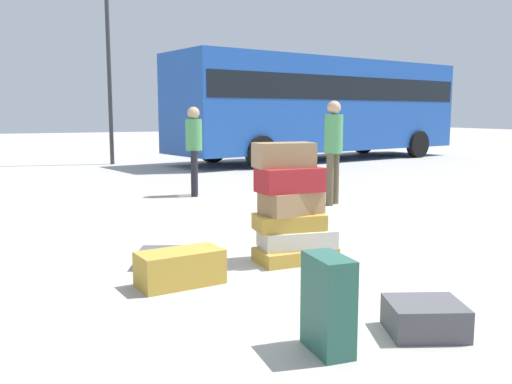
{
  "coord_description": "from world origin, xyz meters",
  "views": [
    {
      "loc": [
        -2.73,
        -4.77,
        1.51
      ],
      "look_at": [
        -0.06,
        1.07,
        0.59
      ],
      "focal_mm": 39.06,
      "sensor_mm": 36.0,
      "label": 1
    }
  ],
  "objects_px": {
    "suitcase_tower": "(291,209)",
    "suitcase_charcoal_foreground_near": "(425,318)",
    "suitcase_charcoal_left_side": "(174,258)",
    "person_passerby_in_red": "(333,143)",
    "person_tourist_with_camera": "(194,143)",
    "suitcase_tan_foreground_far": "(180,268)",
    "lamp_post": "(107,12)",
    "suitcase_teal_upright_blue": "(328,304)",
    "parked_bus": "(321,103)"
  },
  "relations": [
    {
      "from": "suitcase_tower",
      "to": "suitcase_tan_foreground_far",
      "type": "relative_size",
      "value": 1.64
    },
    {
      "from": "suitcase_tower",
      "to": "person_tourist_with_camera",
      "type": "distance_m",
      "value": 4.79
    },
    {
      "from": "suitcase_teal_upright_blue",
      "to": "parked_bus",
      "type": "height_order",
      "value": "parked_bus"
    },
    {
      "from": "suitcase_tan_foreground_far",
      "to": "parked_bus",
      "type": "relative_size",
      "value": 0.07
    },
    {
      "from": "suitcase_teal_upright_blue",
      "to": "person_passerby_in_red",
      "type": "bearing_deg",
      "value": 62.15
    },
    {
      "from": "suitcase_charcoal_left_side",
      "to": "lamp_post",
      "type": "relative_size",
      "value": 0.1
    },
    {
      "from": "suitcase_charcoal_left_side",
      "to": "suitcase_charcoal_foreground_near",
      "type": "bearing_deg",
      "value": -41.91
    },
    {
      "from": "suitcase_teal_upright_blue",
      "to": "parked_bus",
      "type": "xyz_separation_m",
      "value": [
        7.55,
        12.62,
        1.52
      ]
    },
    {
      "from": "suitcase_tan_foreground_far",
      "to": "suitcase_teal_upright_blue",
      "type": "xyz_separation_m",
      "value": [
        0.45,
        -1.72,
        0.16
      ]
    },
    {
      "from": "suitcase_tan_foreground_far",
      "to": "suitcase_teal_upright_blue",
      "type": "relative_size",
      "value": 1.19
    },
    {
      "from": "person_passerby_in_red",
      "to": "suitcase_tower",
      "type": "bearing_deg",
      "value": 17.82
    },
    {
      "from": "suitcase_tan_foreground_far",
      "to": "person_passerby_in_red",
      "type": "bearing_deg",
      "value": 34.67
    },
    {
      "from": "parked_bus",
      "to": "suitcase_teal_upright_blue",
      "type": "bearing_deg",
      "value": -132.47
    },
    {
      "from": "suitcase_charcoal_foreground_near",
      "to": "suitcase_teal_upright_blue",
      "type": "distance_m",
      "value": 0.79
    },
    {
      "from": "person_tourist_with_camera",
      "to": "suitcase_charcoal_foreground_near",
      "type": "bearing_deg",
      "value": 15.33
    },
    {
      "from": "suitcase_charcoal_left_side",
      "to": "suitcase_tan_foreground_far",
      "type": "bearing_deg",
      "value": -77.43
    },
    {
      "from": "person_tourist_with_camera",
      "to": "parked_bus",
      "type": "xyz_separation_m",
      "value": [
        6.19,
        5.84,
        0.87
      ]
    },
    {
      "from": "suitcase_tower",
      "to": "suitcase_charcoal_foreground_near",
      "type": "height_order",
      "value": "suitcase_tower"
    },
    {
      "from": "person_passerby_in_red",
      "to": "parked_bus",
      "type": "xyz_separation_m",
      "value": [
        4.43,
        7.74,
        0.82
      ]
    },
    {
      "from": "person_passerby_in_red",
      "to": "person_tourist_with_camera",
      "type": "bearing_deg",
      "value": -80.37
    },
    {
      "from": "suitcase_charcoal_foreground_near",
      "to": "person_passerby_in_red",
      "type": "height_order",
      "value": "person_passerby_in_red"
    },
    {
      "from": "suitcase_charcoal_left_side",
      "to": "person_passerby_in_red",
      "type": "height_order",
      "value": "person_passerby_in_red"
    },
    {
      "from": "suitcase_charcoal_foreground_near",
      "to": "suitcase_charcoal_left_side",
      "type": "relative_size",
      "value": 0.76
    },
    {
      "from": "suitcase_charcoal_left_side",
      "to": "suitcase_teal_upright_blue",
      "type": "bearing_deg",
      "value": -58.61
    },
    {
      "from": "suitcase_charcoal_foreground_near",
      "to": "suitcase_tan_foreground_far",
      "type": "distance_m",
      "value": 2.13
    },
    {
      "from": "person_passerby_in_red",
      "to": "suitcase_tan_foreground_far",
      "type": "bearing_deg",
      "value": 8.25
    },
    {
      "from": "person_tourist_with_camera",
      "to": "person_passerby_in_red",
      "type": "height_order",
      "value": "person_passerby_in_red"
    },
    {
      "from": "suitcase_tan_foreground_far",
      "to": "lamp_post",
      "type": "distance_m",
      "value": 12.93
    },
    {
      "from": "suitcase_tower",
      "to": "suitcase_charcoal_foreground_near",
      "type": "relative_size",
      "value": 2.4
    },
    {
      "from": "suitcase_charcoal_foreground_near",
      "to": "person_passerby_in_red",
      "type": "xyz_separation_m",
      "value": [
        2.36,
        4.92,
        0.91
      ]
    },
    {
      "from": "suitcase_teal_upright_blue",
      "to": "person_passerby_in_red",
      "type": "height_order",
      "value": "person_passerby_in_red"
    },
    {
      "from": "suitcase_tan_foreground_far",
      "to": "person_tourist_with_camera",
      "type": "height_order",
      "value": "person_tourist_with_camera"
    },
    {
      "from": "suitcase_charcoal_left_side",
      "to": "parked_bus",
      "type": "bearing_deg",
      "value": 75.89
    },
    {
      "from": "person_tourist_with_camera",
      "to": "person_passerby_in_red",
      "type": "xyz_separation_m",
      "value": [
        1.76,
        -1.9,
        0.05
      ]
    },
    {
      "from": "suitcase_teal_upright_blue",
      "to": "person_passerby_in_red",
      "type": "distance_m",
      "value": 5.84
    },
    {
      "from": "suitcase_teal_upright_blue",
      "to": "person_passerby_in_red",
      "type": "xyz_separation_m",
      "value": [
        3.12,
        4.89,
        0.71
      ]
    },
    {
      "from": "suitcase_tower",
      "to": "suitcase_tan_foreground_far",
      "type": "height_order",
      "value": "suitcase_tower"
    },
    {
      "from": "suitcase_tan_foreground_far",
      "to": "person_passerby_in_red",
      "type": "relative_size",
      "value": 0.43
    },
    {
      "from": "suitcase_charcoal_foreground_near",
      "to": "suitcase_tan_foreground_far",
      "type": "height_order",
      "value": "suitcase_tan_foreground_far"
    },
    {
      "from": "suitcase_teal_upright_blue",
      "to": "suitcase_charcoal_left_side",
      "type": "relative_size",
      "value": 0.93
    },
    {
      "from": "suitcase_charcoal_foreground_near",
      "to": "lamp_post",
      "type": "bearing_deg",
      "value": 110.74
    },
    {
      "from": "suitcase_tan_foreground_far",
      "to": "lamp_post",
      "type": "relative_size",
      "value": 0.11
    },
    {
      "from": "parked_bus",
      "to": "lamp_post",
      "type": "bearing_deg",
      "value": 157.53
    },
    {
      "from": "suitcase_tower",
      "to": "person_tourist_with_camera",
      "type": "xyz_separation_m",
      "value": [
        0.53,
        4.74,
        0.43
      ]
    },
    {
      "from": "suitcase_teal_upright_blue",
      "to": "person_tourist_with_camera",
      "type": "height_order",
      "value": "person_tourist_with_camera"
    },
    {
      "from": "suitcase_tower",
      "to": "suitcase_charcoal_foreground_near",
      "type": "bearing_deg",
      "value": -91.86
    },
    {
      "from": "person_tourist_with_camera",
      "to": "lamp_post",
      "type": "relative_size",
      "value": 0.24
    },
    {
      "from": "suitcase_charcoal_left_side",
      "to": "parked_bus",
      "type": "relative_size",
      "value": 0.06
    },
    {
      "from": "suitcase_charcoal_foreground_near",
      "to": "lamp_post",
      "type": "distance_m",
      "value": 14.52
    },
    {
      "from": "person_tourist_with_camera",
      "to": "lamp_post",
      "type": "distance_m",
      "value": 7.84
    }
  ]
}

